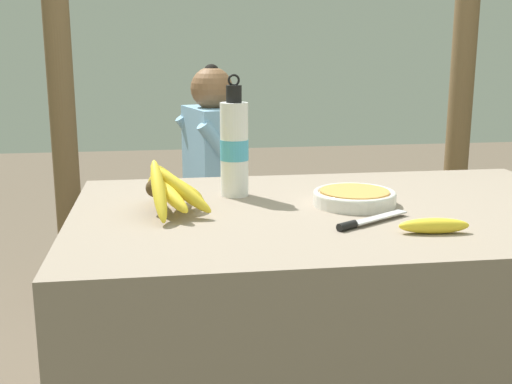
{
  "coord_description": "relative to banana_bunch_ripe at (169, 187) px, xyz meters",
  "views": [
    {
      "loc": [
        -0.47,
        -1.62,
        1.23
      ],
      "look_at": [
        -0.23,
        0.05,
        0.84
      ],
      "focal_mm": 45.0,
      "sensor_mm": 36.0,
      "label": 1
    }
  ],
  "objects": [
    {
      "name": "market_counter",
      "position": [
        0.46,
        -0.01,
        -0.47
      ],
      "size": [
        1.44,
        0.92,
        0.8
      ],
      "color": "gray",
      "rests_on": "ground_plane"
    },
    {
      "name": "seated_vendor",
      "position": [
        0.17,
        1.38,
        -0.2
      ],
      "size": [
        0.46,
        0.43,
        1.14
      ],
      "rotation": [
        0.0,
        0.0,
        3.42
      ],
      "color": "#473828",
      "rests_on": "ground_plane"
    },
    {
      "name": "wooden_bench",
      "position": [
        0.53,
        1.43,
        -0.48
      ],
      "size": [
        1.86,
        0.32,
        0.45
      ],
      "color": "brown",
      "rests_on": "ground_plane"
    },
    {
      "name": "water_bottle",
      "position": [
        0.19,
        0.18,
        0.07
      ],
      "size": [
        0.08,
        0.08,
        0.35
      ],
      "color": "white",
      "rests_on": "market_counter"
    },
    {
      "name": "banana_bunch_green",
      "position": [
        1.07,
        1.43,
        -0.35
      ],
      "size": [
        0.17,
        0.29,
        0.13
      ],
      "color": "#4C381E",
      "rests_on": "wooden_bench"
    },
    {
      "name": "loose_banana_front",
      "position": [
        0.61,
        -0.27,
        -0.05
      ],
      "size": [
        0.17,
        0.05,
        0.04
      ],
      "rotation": [
        0.0,
        0.0,
        -0.1
      ],
      "color": "yellow",
      "rests_on": "market_counter"
    },
    {
      "name": "support_post_near",
      "position": [
        -0.5,
        1.6,
        0.46
      ],
      "size": [
        0.13,
        0.13,
        2.65
      ],
      "color": "brown",
      "rests_on": "ground_plane"
    },
    {
      "name": "knife",
      "position": [
        0.46,
        -0.19,
        -0.06
      ],
      "size": [
        0.22,
        0.15,
        0.02
      ],
      "rotation": [
        0.0,
        0.0,
        0.55
      ],
      "color": "#BCBCC1",
      "rests_on": "market_counter"
    },
    {
      "name": "support_post_far",
      "position": [
        1.56,
        1.6,
        0.46
      ],
      "size": [
        0.13,
        0.13,
        2.65
      ],
      "color": "brown",
      "rests_on": "ground_plane"
    },
    {
      "name": "banana_bunch_ripe",
      "position": [
        0.0,
        0.0,
        0.0
      ],
      "size": [
        0.18,
        0.31,
        0.15
      ],
      "color": "#4C381E",
      "rests_on": "market_counter"
    },
    {
      "name": "serving_bowl",
      "position": [
        0.5,
        0.02,
        -0.05
      ],
      "size": [
        0.23,
        0.23,
        0.04
      ],
      "color": "white",
      "rests_on": "market_counter"
    }
  ]
}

